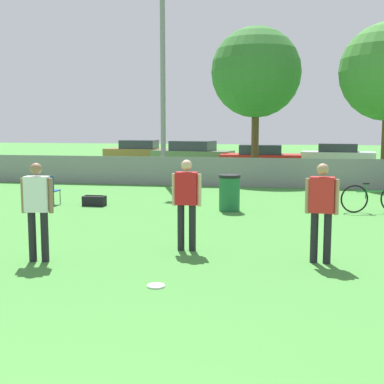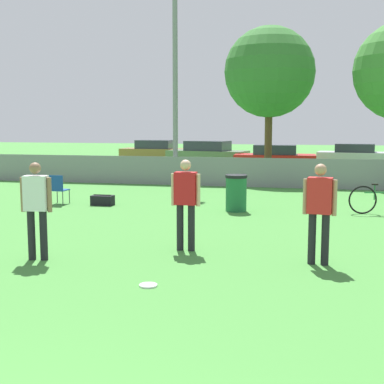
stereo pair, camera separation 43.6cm
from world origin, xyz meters
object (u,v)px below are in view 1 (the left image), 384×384
light_pole (163,36)px  parked_car_silver (338,155)px  bicycle_sideline (374,198)px  gear_bag_sideline (94,201)px  player_thrower_red (187,199)px  tree_near_pole (256,73)px  trash_bin (229,193)px  parked_car_tan (139,152)px  parked_car_olive (193,154)px  parked_car_red (260,158)px  player_defender_red (322,206)px  player_receiver_white (37,205)px  frisbee_disc (156,286)px  folding_chair_sideline (49,188)px

light_pole → parked_car_silver: 13.19m
bicycle_sideline → gear_bag_sideline: bicycle_sideline is taller
player_thrower_red → parked_car_silver: 21.33m
light_pole → player_thrower_red: 12.76m
tree_near_pole → trash_bin: bearing=-90.3°
light_pole → player_thrower_red: size_ratio=5.86×
parked_car_tan → parked_car_olive: (3.76, -2.52, 0.03)m
parked_car_olive → parked_car_red: 4.02m
player_defender_red → player_receiver_white: 4.82m
bicycle_sideline → gear_bag_sideline: bearing=167.9°
light_pole → player_defender_red: 13.96m
frisbee_disc → gear_bag_sideline: size_ratio=0.42×
frisbee_disc → bicycle_sideline: size_ratio=0.15×
tree_near_pole → gear_bag_sideline: (-4.00, -8.92, -4.38)m
frisbee_disc → trash_bin: size_ratio=0.27×
tree_near_pole → player_receiver_white: bearing=-100.0°
player_defender_red → parked_car_tan: (-9.59, 22.06, -0.31)m
light_pole → parked_car_olive: size_ratio=2.19×
tree_near_pole → parked_car_olive: size_ratio=1.42×
trash_bin → parked_car_silver: size_ratio=0.24×
tree_near_pole → parked_car_olive: bearing=125.4°
bicycle_sideline → parked_car_tan: size_ratio=0.44×
player_receiver_white → gear_bag_sideline: player_receiver_white is taller
tree_near_pole → folding_chair_sideline: bearing=-120.5°
bicycle_sideline → trash_bin: size_ratio=1.81×
bicycle_sideline → parked_car_tan: 19.95m
light_pole → player_receiver_white: bearing=-86.1°
gear_bag_sideline → player_thrower_red: bearing=-53.0°
parked_car_red → player_thrower_red: bearing=-92.7°
player_thrower_red → parked_car_silver: bearing=79.5°
player_defender_red → player_receiver_white: same height
player_receiver_white → parked_car_olive: 20.35m
player_thrower_red → parked_car_olive: size_ratio=0.37×
tree_near_pole → player_receiver_white: 15.71m
tree_near_pole → trash_bin: (-0.05, -9.11, -4.03)m
tree_near_pole → parked_car_red: (0.03, 3.79, -3.88)m
player_thrower_red → player_defender_red: 2.46m
player_thrower_red → parked_car_silver: player_thrower_red is taller
bicycle_sideline → trash_bin: trash_bin is taller
player_thrower_red → folding_chair_sideline: (-5.02, 4.78, -0.49)m
frisbee_disc → gear_bag_sideline: gear_bag_sideline is taller
parked_car_tan → parked_car_olive: parked_car_olive is taller
tree_near_pole → trash_bin: tree_near_pole is taller
parked_car_silver → bicycle_sideline: bearing=-84.8°
gear_bag_sideline → trash_bin: bearing=-2.8°
player_receiver_white → parked_car_silver: bearing=66.2°
tree_near_pole → folding_chair_sideline: (-5.33, -9.04, -4.03)m
bicycle_sideline → parked_car_olive: bearing=104.6°
player_defender_red → parked_car_silver: (2.00, 21.34, -0.33)m
folding_chair_sideline → gear_bag_sideline: (1.34, 0.12, -0.35)m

